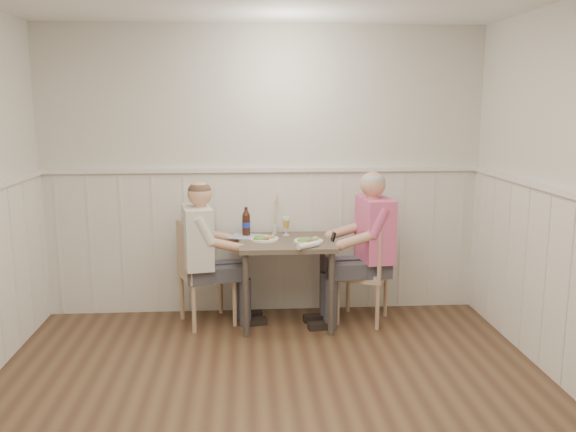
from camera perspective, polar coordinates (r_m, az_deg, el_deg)
The scene contains 15 objects.
room_shell at distance 3.30m, azimuth -1.11°, elevation 3.64°, with size 4.04×4.54×2.60m.
wainscot at distance 4.14m, azimuth -1.56°, elevation -6.67°, with size 4.00×4.49×1.34m.
dining_table at distance 5.28m, azimuth -0.15°, elevation -3.45°, with size 0.81×0.70×0.75m.
chair_right at distance 5.42m, azimuth 7.57°, elevation -5.04°, with size 0.54×0.54×0.87m.
chair_left at distance 5.36m, azimuth -8.15°, elevation -4.98°, with size 0.55×0.55×0.90m.
man_in_pink at distance 5.37m, azimuth 7.64°, elevation -4.04°, with size 0.66×0.46×1.37m.
diner_cream at distance 5.29m, azimuth -7.96°, elevation -4.62°, with size 0.65×0.46×1.29m.
plate_man at distance 5.18m, azimuth 1.85°, elevation -2.25°, with size 0.25×0.25×0.06m.
plate_diner at distance 5.25m, azimuth -2.34°, elevation -2.08°, with size 0.25×0.25×0.06m.
beer_glass_a at distance 5.42m, azimuth -0.18°, elevation -0.66°, with size 0.07×0.07×0.17m.
beer_glass_b at distance 5.43m, azimuth -0.15°, elevation -0.74°, with size 0.06×0.06×0.15m.
beer_bottle at distance 5.42m, azimuth -3.94°, elevation -0.66°, with size 0.07×0.07×0.26m.
rolled_napkin at distance 4.97m, azimuth 1.92°, elevation -2.76°, with size 0.20×0.17×0.05m.
grass_vase at distance 5.48m, azimuth -1.29°, elevation 0.08°, with size 0.04×0.04×0.38m.
gingham_mat at distance 5.40m, azimuth -3.84°, elevation -1.93°, with size 0.37×0.34×0.01m.
Camera 1 is at (-0.17, -3.27, 1.91)m, focal length 38.00 mm.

